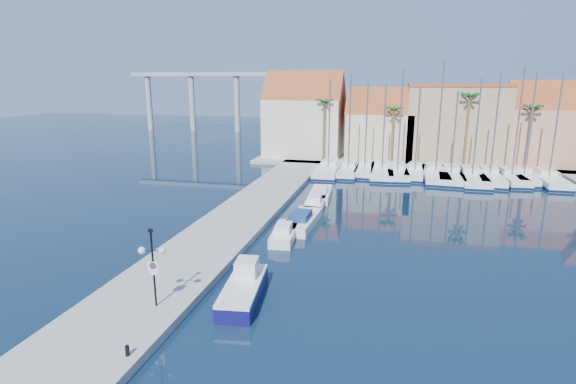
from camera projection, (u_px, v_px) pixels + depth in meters
name	position (u px, v px, depth m)	size (l,w,h in m)	color
ground	(312.00, 291.00, 27.07)	(260.00, 260.00, 0.00)	black
quay_west	(243.00, 214.00, 41.79)	(6.00, 77.00, 0.50)	gray
shore_north	(431.00, 161.00, 70.08)	(54.00, 16.00, 0.50)	gray
lamp_post	(152.00, 256.00, 23.55)	(1.47, 0.61, 4.38)	black
bollard	(127.00, 351.00, 19.78)	(0.19, 0.19, 0.48)	black
fishing_boat	(244.00, 288.00, 25.95)	(2.57, 5.93, 2.01)	#110E53
motorboat_west_0	(284.00, 233.00, 35.90)	(2.10, 5.40, 1.40)	white
motorboat_west_1	(302.00, 220.00, 39.17)	(2.55, 7.09, 1.40)	white
motorboat_west_2	(315.00, 203.00, 44.80)	(2.12, 5.72, 1.40)	white
motorboat_west_3	(320.00, 194.00, 48.41)	(2.50, 6.60, 1.40)	white
sailboat_0	(329.00, 169.00, 61.83)	(3.21, 11.74, 12.61)	white
sailboat_1	(349.00, 169.00, 61.23)	(2.60, 9.81, 13.27)	white
sailboat_2	(365.00, 169.00, 61.40)	(2.46, 9.09, 12.22)	white
sailboat_3	(382.00, 171.00, 60.43)	(3.35, 11.32, 11.87)	white
sailboat_4	(397.00, 172.00, 59.69)	(3.37, 10.33, 13.92)	white
sailboat_5	(415.00, 172.00, 59.66)	(3.14, 9.28, 11.67)	white
sailboat_6	(435.00, 173.00, 58.68)	(3.20, 11.71, 14.87)	white
sailboat_7	(450.00, 175.00, 58.13)	(3.73, 11.96, 11.22)	white
sailboat_8	(471.00, 176.00, 56.90)	(3.18, 11.96, 12.68)	white
sailboat_9	(489.00, 176.00, 57.06)	(3.64, 11.35, 13.18)	white
sailboat_10	(510.00, 177.00, 56.47)	(3.16, 9.78, 14.00)	white
sailboat_11	(523.00, 176.00, 56.91)	(3.01, 9.42, 13.26)	white
sailboat_12	(547.00, 178.00, 55.61)	(2.92, 10.63, 13.44)	white
building_0	(304.00, 118.00, 72.14)	(12.30, 9.00, 13.50)	beige
building_1	(380.00, 128.00, 69.73)	(10.30, 8.00, 11.00)	#C3B089
building_2	(454.00, 122.00, 67.96)	(14.20, 10.20, 11.50)	#9B875F
building_3	(543.00, 127.00, 64.40)	(10.30, 8.00, 12.00)	tan
palm_0	(324.00, 104.00, 65.90)	(2.60, 2.60, 10.15)	brown
palm_1	(394.00, 111.00, 63.87)	(2.60, 2.60, 9.15)	brown
palm_2	(470.00, 98.00, 61.17)	(2.60, 2.60, 11.15)	brown
palm_3	(533.00, 110.00, 59.70)	(2.60, 2.60, 9.65)	brown
viaduct	(217.00, 90.00, 110.86)	(48.00, 2.20, 14.45)	#9E9E99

